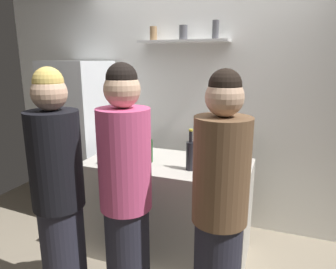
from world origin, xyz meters
TOP-DOWN VIEW (x-y plane):
  - back_wall_assembly at (-0.00, 1.25)m, footprint 4.80×0.32m
  - refrigerator at (-1.26, 0.85)m, footprint 0.57×0.67m
  - counter at (-0.09, 0.49)m, footprint 1.45×0.72m
  - baking_pan at (-0.47, 0.33)m, footprint 0.34×0.24m
  - utensil_holder at (0.33, 0.43)m, footprint 0.10×0.10m
  - wine_bottle_amber_glass at (0.39, 0.76)m, footprint 0.08×0.08m
  - wine_bottle_dark_glass at (0.15, 0.37)m, footprint 0.07×0.07m
  - wine_bottle_green_glass at (-0.25, 0.43)m, footprint 0.07×0.07m
  - water_bottle_plastic at (0.42, 0.59)m, footprint 0.08×0.08m
  - person_brown_jacket at (0.51, -0.22)m, footprint 0.34×0.34m
  - person_pink_top at (-0.10, -0.29)m, footprint 0.34×0.34m
  - person_blonde at (-0.54, -0.41)m, footprint 0.34×0.34m

SIDE VIEW (x-z plane):
  - counter at x=-0.09m, z-range 0.00..0.90m
  - person_brown_jacket at x=0.51m, z-range 0.00..1.73m
  - person_blonde at x=-0.54m, z-range 0.00..1.74m
  - person_pink_top at x=-0.10m, z-range 0.00..1.77m
  - refrigerator at x=-1.26m, z-range 0.00..1.77m
  - baking_pan at x=-0.47m, z-range 0.90..0.95m
  - utensil_holder at x=0.33m, z-range 0.85..1.07m
  - water_bottle_plastic at x=0.42m, z-range 0.88..1.14m
  - wine_bottle_green_glass at x=-0.25m, z-range 0.86..1.16m
  - wine_bottle_amber_glass at x=0.39m, z-range 0.85..1.19m
  - wine_bottle_dark_glass at x=0.15m, z-range 0.85..1.20m
  - back_wall_assembly at x=0.00m, z-range 0.00..2.60m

